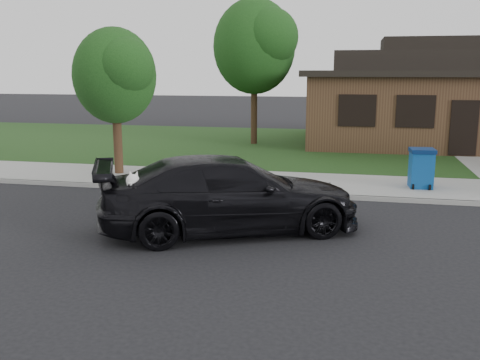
# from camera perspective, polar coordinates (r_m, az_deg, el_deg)

# --- Properties ---
(ground) EXTENTS (120.00, 120.00, 0.00)m
(ground) POSITION_cam_1_polar(r_m,az_deg,el_deg) (11.18, 12.10, -6.27)
(ground) COLOR black
(ground) RESTS_ON ground
(sidewalk) EXTENTS (60.00, 3.00, 0.12)m
(sidewalk) POSITION_cam_1_polar(r_m,az_deg,el_deg) (16.00, 12.15, -0.63)
(sidewalk) COLOR gray
(sidewalk) RESTS_ON ground
(curb) EXTENTS (60.00, 0.12, 0.12)m
(curb) POSITION_cam_1_polar(r_m,az_deg,el_deg) (14.54, 12.14, -1.86)
(curb) COLOR gray
(curb) RESTS_ON ground
(lawn) EXTENTS (60.00, 13.00, 0.13)m
(lawn) POSITION_cam_1_polar(r_m,az_deg,el_deg) (23.88, 12.18, 3.38)
(lawn) COLOR #193814
(lawn) RESTS_ON ground
(sedan) EXTENTS (5.97, 4.33, 1.61)m
(sedan) POSITION_cam_1_polar(r_m,az_deg,el_deg) (11.34, -1.12, -1.52)
(sedan) COLOR black
(sedan) RESTS_ON ground
(recycling_bin) EXTENTS (0.71, 0.74, 1.11)m
(recycling_bin) POSITION_cam_1_polar(r_m,az_deg,el_deg) (15.90, 18.77, 1.22)
(recycling_bin) COLOR navy
(recycling_bin) RESTS_ON sidewalk
(house) EXTENTS (12.60, 8.60, 4.65)m
(house) POSITION_cam_1_polar(r_m,az_deg,el_deg) (26.01, 21.31, 8.09)
(house) COLOR #422B1C
(house) RESTS_ON ground
(tree_0) EXTENTS (3.78, 3.60, 6.34)m
(tree_0) POSITION_cam_1_polar(r_m,az_deg,el_deg) (23.93, 1.89, 14.25)
(tree_0) COLOR #332114
(tree_0) RESTS_ON ground
(tree_2) EXTENTS (2.73, 2.60, 4.59)m
(tree_2) POSITION_cam_1_polar(r_m,az_deg,el_deg) (17.36, -12.99, 10.95)
(tree_2) COLOR #332114
(tree_2) RESTS_ON ground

